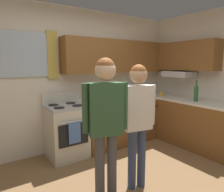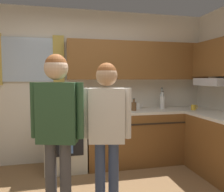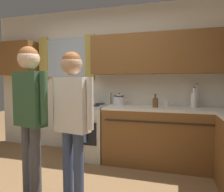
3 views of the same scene
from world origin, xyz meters
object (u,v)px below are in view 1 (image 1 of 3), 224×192
object	(u,v)px
bottle_squat_brown	(120,96)
adult_left	(106,115)
bottle_milk_white	(138,91)
adult_in_plaid	(138,112)
bottle_wine_green	(196,93)
stove_oven	(66,130)
mug_ceramic_white	(120,95)
stovetop_kettle	(91,97)
bottle_tall_clear	(136,89)
mug_mustard_yellow	(162,94)

from	to	relation	value
bottle_squat_brown	adult_left	size ratio (longest dim) A/B	0.12
bottle_milk_white	adult_in_plaid	bearing A→B (deg)	-132.06
bottle_wine_green	adult_left	world-z (taller)	adult_left
stove_oven	adult_in_plaid	world-z (taller)	adult_in_plaid
mug_ceramic_white	stovetop_kettle	distance (m)	0.78
adult_left	bottle_tall_clear	bearing A→B (deg)	41.05
bottle_milk_white	adult_in_plaid	size ratio (longest dim) A/B	0.20
bottle_wine_green	bottle_squat_brown	size ratio (longest dim) A/B	1.92
stove_oven	adult_in_plaid	size ratio (longest dim) A/B	0.69
mug_mustard_yellow	bottle_milk_white	bearing A→B (deg)	150.46
bottle_milk_white	mug_mustard_yellow	xyz separation A→B (m)	(0.45, -0.26, -0.07)
adult_left	adult_in_plaid	world-z (taller)	adult_left
mug_mustard_yellow	stovetop_kettle	size ratio (longest dim) A/B	0.44
bottle_wine_green	bottle_milk_white	bearing A→B (deg)	114.68
bottle_wine_green	adult_left	size ratio (longest dim) A/B	0.24
bottle_tall_clear	mug_mustard_yellow	distance (m)	0.57
bottle_wine_green	bottle_tall_clear	distance (m)	1.28
adult_left	bottle_wine_green	bearing A→B (deg)	9.67
bottle_wine_green	mug_ceramic_white	size ratio (longest dim) A/B	3.14
stove_oven	mug_ceramic_white	world-z (taller)	stove_oven
mug_mustard_yellow	adult_left	world-z (taller)	adult_left
stove_oven	adult_left	distance (m)	1.52
stove_oven	adult_left	size ratio (longest dim) A/B	0.66
stovetop_kettle	bottle_wine_green	bearing A→B (deg)	-33.03
mug_mustard_yellow	adult_left	xyz separation A→B (m)	(-2.22, -1.19, 0.10)
stove_oven	adult_left	xyz separation A→B (m)	(-0.09, -1.40, 0.58)
bottle_tall_clear	adult_in_plaid	size ratio (longest dim) A/B	0.23
bottle_wine_green	stove_oven	bearing A→B (deg)	154.86
mug_ceramic_white	adult_left	size ratio (longest dim) A/B	0.08
bottle_milk_white	bottle_tall_clear	size ratio (longest dim) A/B	0.85
stove_oven	bottle_tall_clear	xyz separation A→B (m)	(1.73, 0.19, 0.57)
bottle_milk_white	stovetop_kettle	bearing A→B (deg)	179.53
bottle_squat_brown	bottle_tall_clear	bearing A→B (deg)	21.78
bottle_milk_white	adult_in_plaid	xyz separation A→B (m)	(-1.28, -1.42, -0.02)
bottle_tall_clear	mug_ceramic_white	bearing A→B (deg)	-179.95
stovetop_kettle	adult_in_plaid	bearing A→B (deg)	-95.06
bottle_milk_white	mug_ceramic_white	bearing A→B (deg)	159.72
mug_ceramic_white	bottle_wine_green	bearing A→B (deg)	-53.87
stove_oven	mug_ceramic_white	distance (m)	1.39
adult_in_plaid	stove_oven	bearing A→B (deg)	105.90
mug_mustard_yellow	mug_ceramic_white	size ratio (longest dim) A/B	0.96
bottle_tall_clear	adult_left	xyz separation A→B (m)	(-1.83, -1.59, 0.01)
bottle_milk_white	bottle_tall_clear	xyz separation A→B (m)	(0.05, 0.15, 0.02)
bottle_wine_green	adult_in_plaid	xyz separation A→B (m)	(-1.77, -0.36, -0.05)
mug_mustard_yellow	adult_left	distance (m)	2.52
stove_oven	bottle_squat_brown	xyz separation A→B (m)	(1.12, -0.06, 0.51)
stove_oven	bottle_tall_clear	distance (m)	1.83
bottle_tall_clear	adult_left	size ratio (longest dim) A/B	0.22
bottle_milk_white	adult_left	distance (m)	2.29
bottle_squat_brown	mug_mustard_yellow	size ratio (longest dim) A/B	1.71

